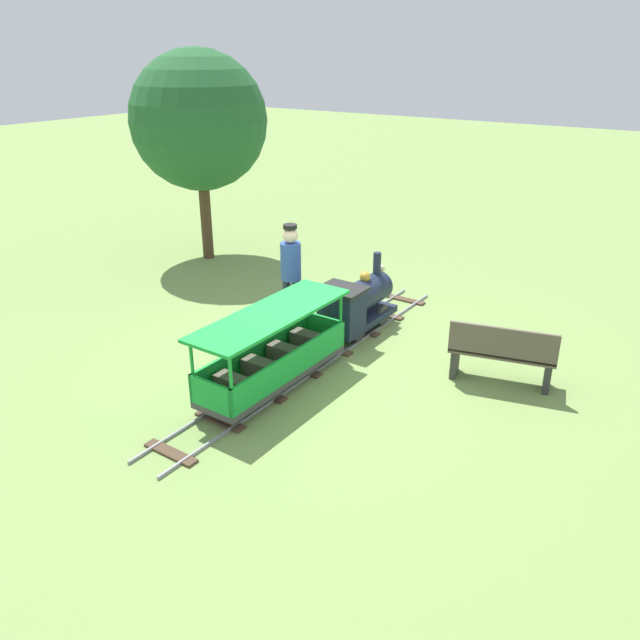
# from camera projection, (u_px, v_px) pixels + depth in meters

# --- Properties ---
(ground_plane) EXTENTS (60.00, 60.00, 0.00)m
(ground_plane) POSITION_uv_depth(u_px,v_px,m) (314.00, 360.00, 8.59)
(ground_plane) COLOR #75934C
(track) EXTENTS (0.68, 6.05, 0.04)m
(track) POSITION_uv_depth(u_px,v_px,m) (315.00, 358.00, 8.60)
(track) COLOR gray
(track) RESTS_ON ground_plane
(locomotive) EXTENTS (0.64, 1.45, 1.07)m
(locomotive) POSITION_uv_depth(u_px,v_px,m) (356.00, 303.00, 9.21)
(locomotive) COLOR #192338
(locomotive) RESTS_ON ground_plane
(passenger_car) EXTENTS (0.74, 2.35, 0.97)m
(passenger_car) POSITION_uv_depth(u_px,v_px,m) (273.00, 356.00, 7.76)
(passenger_car) COLOR #3F3F3F
(passenger_car) RESTS_ON ground_plane
(conductor_person) EXTENTS (0.30, 0.30, 1.62)m
(conductor_person) POSITION_uv_depth(u_px,v_px,m) (291.00, 269.00, 9.17)
(conductor_person) COLOR #282D47
(conductor_person) RESTS_ON ground_plane
(park_bench) EXTENTS (1.36, 0.71, 0.82)m
(park_bench) POSITION_uv_depth(u_px,v_px,m) (502.00, 354.00, 7.84)
(park_bench) COLOR brown
(park_bench) RESTS_ON ground_plane
(oak_tree_near) EXTENTS (2.57, 2.57, 3.95)m
(oak_tree_near) POSITION_uv_depth(u_px,v_px,m) (199.00, 121.00, 11.73)
(oak_tree_near) COLOR #4C3823
(oak_tree_near) RESTS_ON ground_plane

